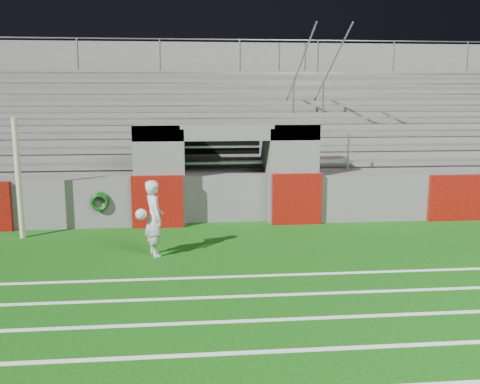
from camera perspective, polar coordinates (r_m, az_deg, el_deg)
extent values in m
plane|color=#0F470B|center=(11.10, -0.13, -7.30)|extent=(90.00, 90.00, 0.00)
cylinder|color=#C7B694|center=(13.54, -22.57, 1.33)|extent=(0.13, 0.13, 2.85)
cube|color=white|center=(7.41, 2.90, -16.65)|extent=(28.00, 0.09, 0.01)
cube|color=white|center=(8.31, 1.87, -13.53)|extent=(28.00, 0.09, 0.01)
cube|color=white|center=(9.22, 1.06, -11.02)|extent=(28.00, 0.09, 0.01)
cube|color=white|center=(10.15, 0.40, -8.97)|extent=(28.00, 0.09, 0.01)
cube|color=#565452|center=(14.20, -8.73, 1.89)|extent=(1.20, 1.00, 2.60)
cube|color=#565452|center=(14.45, 5.68, 2.10)|extent=(1.20, 1.00, 2.60)
cube|color=black|center=(15.90, -1.90, 2.73)|extent=(2.60, 0.20, 2.50)
cube|color=#565452|center=(14.78, -6.08, 2.09)|extent=(0.10, 2.20, 2.50)
cube|color=#565452|center=(14.94, 2.78, 2.22)|extent=(0.10, 2.20, 2.50)
cube|color=#565452|center=(14.10, -1.48, 6.44)|extent=(4.80, 1.00, 0.40)
cube|color=#565452|center=(18.04, -2.33, 3.32)|extent=(26.00, 8.00, 0.20)
cube|color=#565452|center=(18.13, -2.32, 1.36)|extent=(26.00, 8.00, 1.05)
cube|color=#5D0C07|center=(13.76, -8.78, -1.03)|extent=(1.30, 0.15, 1.35)
cube|color=#5D0C07|center=(14.02, 6.07, -0.75)|extent=(1.30, 0.15, 1.35)
cube|color=#5D0C07|center=(15.66, 23.17, -0.55)|extent=(2.20, 0.15, 1.25)
cube|color=#979A9F|center=(15.11, -1.72, 3.16)|extent=(23.00, 0.28, 0.06)
cube|color=#565452|center=(15.95, -1.92, 3.44)|extent=(24.00, 0.75, 0.38)
cube|color=#979A9F|center=(15.81, -1.91, 4.87)|extent=(23.00, 0.28, 0.06)
cube|color=#565452|center=(16.67, -2.09, 4.40)|extent=(24.00, 0.75, 0.76)
cube|color=#979A9F|center=(16.52, -2.08, 6.43)|extent=(23.00, 0.28, 0.06)
cube|color=#565452|center=(17.40, -2.24, 5.28)|extent=(24.00, 0.75, 1.14)
cube|color=#979A9F|center=(17.25, -2.24, 7.86)|extent=(23.00, 0.28, 0.06)
cube|color=#565452|center=(18.13, -2.39, 6.09)|extent=(24.00, 0.75, 1.52)
cube|color=#979A9F|center=(17.98, -2.39, 9.18)|extent=(23.00, 0.28, 0.06)
cube|color=#565452|center=(18.86, -2.52, 6.83)|extent=(24.00, 0.75, 1.90)
cube|color=#979A9F|center=(18.73, -2.53, 10.39)|extent=(23.00, 0.28, 0.06)
cube|color=#565452|center=(19.60, -2.64, 7.52)|extent=(24.00, 0.75, 2.28)
cube|color=#979A9F|center=(19.48, -2.66, 11.51)|extent=(23.00, 0.28, 0.06)
cube|color=#565452|center=(20.34, -2.75, 8.16)|extent=(24.00, 0.75, 2.66)
cube|color=#979A9F|center=(20.24, -2.78, 12.54)|extent=(23.00, 0.28, 0.06)
cube|color=#565452|center=(21.01, -2.85, 8.41)|extent=(26.00, 0.60, 5.29)
cylinder|color=#A5A8AD|center=(15.17, 7.83, 4.17)|extent=(0.05, 0.05, 1.00)
cylinder|color=#A5A8AD|center=(18.02, 5.74, 10.03)|extent=(0.05, 0.05, 1.00)
cylinder|color=#A5A8AD|center=(21.02, 4.18, 14.25)|extent=(0.05, 0.05, 1.00)
cylinder|color=#A5A8AD|center=(18.02, 5.77, 11.62)|extent=(0.05, 6.02, 3.08)
cylinder|color=#A5A8AD|center=(15.44, 11.46, 4.16)|extent=(0.05, 0.05, 1.00)
cylinder|color=#A5A8AD|center=(18.24, 8.87, 9.96)|extent=(0.05, 0.05, 1.00)
cylinder|color=#A5A8AD|center=(21.21, 6.93, 14.17)|extent=(0.05, 0.05, 1.00)
cylinder|color=#A5A8AD|center=(18.24, 8.91, 11.53)|extent=(0.05, 6.02, 3.08)
cylinder|color=#A5A8AD|center=(21.11, -16.97, 13.95)|extent=(0.05, 0.05, 1.10)
cylinder|color=#A5A8AD|center=(20.75, -8.56, 14.35)|extent=(0.05, 0.05, 1.10)
cylinder|color=#A5A8AD|center=(20.82, -0.02, 14.45)|extent=(0.05, 0.05, 1.10)
cylinder|color=#A5A8AD|center=(21.32, 8.29, 14.25)|extent=(0.05, 0.05, 1.10)
cylinder|color=#A5A8AD|center=(22.22, 16.05, 13.80)|extent=(0.05, 0.05, 1.10)
cylinder|color=#A5A8AD|center=(23.46, 23.07, 13.19)|extent=(0.05, 0.05, 1.10)
cylinder|color=#A5A8AD|center=(20.80, -2.88, 15.96)|extent=(24.00, 0.05, 0.05)
imported|color=silver|center=(11.38, -9.15, -2.77)|extent=(0.56, 0.68, 1.61)
sphere|color=silver|center=(11.22, -10.51, -2.36)|extent=(0.24, 0.24, 0.24)
torus|color=#0E440D|center=(13.92, -14.71, -0.92)|extent=(0.48, 0.09, 0.48)
torus|color=#0B390E|center=(13.88, -14.74, -1.12)|extent=(0.45, 0.09, 0.45)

